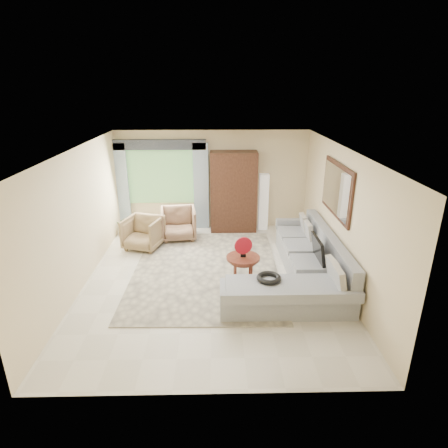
{
  "coord_description": "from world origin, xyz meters",
  "views": [
    {
      "loc": [
        0.1,
        -6.69,
        3.71
      ],
      "look_at": [
        0.25,
        0.35,
        1.05
      ],
      "focal_mm": 30.0,
      "sensor_mm": 36.0,
      "label": 1
    }
  ],
  "objects_px": {
    "sectional_sofa": "(303,269)",
    "potted_plant": "(126,225)",
    "armchair_right": "(178,224)",
    "floor_lamp": "(263,202)",
    "armchair_left": "(143,233)",
    "tv_screen": "(318,249)",
    "coffee_table": "(243,271)",
    "armoire": "(234,192)"
  },
  "relations": [
    {
      "from": "sectional_sofa",
      "to": "armoire",
      "type": "bearing_deg",
      "value": 113.06
    },
    {
      "from": "sectional_sofa",
      "to": "floor_lamp",
      "type": "height_order",
      "value": "floor_lamp"
    },
    {
      "from": "armchair_left",
      "to": "potted_plant",
      "type": "relative_size",
      "value": 1.73
    },
    {
      "from": "tv_screen",
      "to": "potted_plant",
      "type": "relative_size",
      "value": 1.54
    },
    {
      "from": "sectional_sofa",
      "to": "armchair_left",
      "type": "distance_m",
      "value": 3.85
    },
    {
      "from": "sectional_sofa",
      "to": "potted_plant",
      "type": "relative_size",
      "value": 7.19
    },
    {
      "from": "tv_screen",
      "to": "floor_lamp",
      "type": "relative_size",
      "value": 0.49
    },
    {
      "from": "armchair_left",
      "to": "armchair_right",
      "type": "relative_size",
      "value": 0.96
    },
    {
      "from": "potted_plant",
      "to": "floor_lamp",
      "type": "xyz_separation_m",
      "value": [
        3.62,
        0.32,
        0.51
      ]
    },
    {
      "from": "coffee_table",
      "to": "floor_lamp",
      "type": "relative_size",
      "value": 0.43
    },
    {
      "from": "tv_screen",
      "to": "floor_lamp",
      "type": "distance_m",
      "value": 3.05
    },
    {
      "from": "armchair_right",
      "to": "potted_plant",
      "type": "bearing_deg",
      "value": 159.85
    },
    {
      "from": "armoire",
      "to": "coffee_table",
      "type": "bearing_deg",
      "value": -89.12
    },
    {
      "from": "tv_screen",
      "to": "armchair_right",
      "type": "bearing_deg",
      "value": 141.37
    },
    {
      "from": "coffee_table",
      "to": "potted_plant",
      "type": "height_order",
      "value": "coffee_table"
    },
    {
      "from": "tv_screen",
      "to": "potted_plant",
      "type": "distance_m",
      "value": 5.09
    },
    {
      "from": "armchair_right",
      "to": "tv_screen",
      "type": "bearing_deg",
      "value": -45.82
    },
    {
      "from": "sectional_sofa",
      "to": "armchair_right",
      "type": "bearing_deg",
      "value": 138.79
    },
    {
      "from": "sectional_sofa",
      "to": "tv_screen",
      "type": "distance_m",
      "value": 0.51
    },
    {
      "from": "armchair_left",
      "to": "armchair_right",
      "type": "xyz_separation_m",
      "value": [
        0.79,
        0.56,
        0.02
      ]
    },
    {
      "from": "floor_lamp",
      "to": "armchair_right",
      "type": "bearing_deg",
      "value": -163.76
    },
    {
      "from": "tv_screen",
      "to": "coffee_table",
      "type": "distance_m",
      "value": 1.51
    },
    {
      "from": "floor_lamp",
      "to": "coffee_table",
      "type": "bearing_deg",
      "value": -103.64
    },
    {
      "from": "armchair_right",
      "to": "potted_plant",
      "type": "height_order",
      "value": "armchair_right"
    },
    {
      "from": "armchair_right",
      "to": "floor_lamp",
      "type": "height_order",
      "value": "floor_lamp"
    },
    {
      "from": "coffee_table",
      "to": "armchair_left",
      "type": "xyz_separation_m",
      "value": [
        -2.24,
        1.9,
        0.04
      ]
    },
    {
      "from": "sectional_sofa",
      "to": "tv_screen",
      "type": "xyz_separation_m",
      "value": [
        0.27,
        -0.01,
        0.44
      ]
    },
    {
      "from": "armchair_left",
      "to": "floor_lamp",
      "type": "distance_m",
      "value": 3.25
    },
    {
      "from": "sectional_sofa",
      "to": "potted_plant",
      "type": "bearing_deg",
      "value": 146.94
    },
    {
      "from": "sectional_sofa",
      "to": "armchair_left",
      "type": "height_order",
      "value": "sectional_sofa"
    },
    {
      "from": "coffee_table",
      "to": "armoire",
      "type": "height_order",
      "value": "armoire"
    },
    {
      "from": "armchair_right",
      "to": "armoire",
      "type": "height_order",
      "value": "armoire"
    },
    {
      "from": "armoire",
      "to": "armchair_left",
      "type": "bearing_deg",
      "value": -152.5
    },
    {
      "from": "armoire",
      "to": "potted_plant",
      "type": "bearing_deg",
      "value": -174.76
    },
    {
      "from": "tv_screen",
      "to": "armchair_left",
      "type": "bearing_deg",
      "value": 154.47
    },
    {
      "from": "armchair_left",
      "to": "floor_lamp",
      "type": "relative_size",
      "value": 0.55
    },
    {
      "from": "potted_plant",
      "to": "armoire",
      "type": "distance_m",
      "value": 2.95
    },
    {
      "from": "sectional_sofa",
      "to": "armchair_right",
      "type": "relative_size",
      "value": 3.99
    },
    {
      "from": "tv_screen",
      "to": "floor_lamp",
      "type": "xyz_separation_m",
      "value": [
        -0.7,
        2.97,
        0.03
      ]
    },
    {
      "from": "armchair_left",
      "to": "potted_plant",
      "type": "distance_m",
      "value": 1.09
    },
    {
      "from": "armoire",
      "to": "tv_screen",
      "type": "bearing_deg",
      "value": -62.71
    },
    {
      "from": "coffee_table",
      "to": "armchair_left",
      "type": "height_order",
      "value": "armchair_left"
    }
  ]
}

